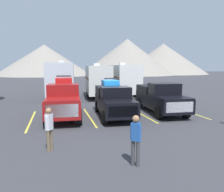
{
  "coord_description": "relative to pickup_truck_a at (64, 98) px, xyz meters",
  "views": [
    {
      "loc": [
        -3.89,
        -13.89,
        3.29
      ],
      "look_at": [
        0.0,
        0.94,
        1.2
      ],
      "focal_mm": 34.34,
      "sensor_mm": 36.0,
      "label": 1
    }
  ],
  "objects": [
    {
      "name": "camper_trailer_a",
      "position": [
        0.12,
        9.32,
        0.84
      ],
      "size": [
        3.19,
        8.77,
        3.98
      ],
      "color": "silver",
      "rests_on": "ground"
    },
    {
      "name": "mountain_ridge",
      "position": [
        14.92,
        76.67,
        5.47
      ],
      "size": [
        126.91,
        46.9,
        14.95
      ],
      "color": "gray",
      "rests_on": "ground"
    },
    {
      "name": "pickup_truck_b",
      "position": [
        3.22,
        -0.38,
        -0.11
      ],
      "size": [
        2.38,
        5.41,
        2.53
      ],
      "color": "black",
      "rests_on": "ground"
    },
    {
      "name": "lot_stripe_b",
      "position": [
        1.6,
        -0.26,
        -1.25
      ],
      "size": [
        0.12,
        5.5,
        0.01
      ],
      "primitive_type": "cube",
      "color": "gold",
      "rests_on": "ground"
    },
    {
      "name": "person_a",
      "position": [
        -0.78,
        -5.69,
        -0.25
      ],
      "size": [
        0.31,
        0.33,
        1.73
      ],
      "color": "#726047",
      "rests_on": "ground"
    },
    {
      "name": "pickup_truck_c",
      "position": [
        6.83,
        -0.08,
        -0.16
      ],
      "size": [
        2.5,
        5.74,
        2.17
      ],
      "color": "black",
      "rests_on": "ground"
    },
    {
      "name": "camper_trailer_b",
      "position": [
        3.88,
        8.57,
        0.69
      ],
      "size": [
        2.85,
        7.67,
        3.69
      ],
      "color": "silver",
      "rests_on": "ground"
    },
    {
      "name": "lot_stripe_d",
      "position": [
        8.89,
        -0.26,
        -1.25
      ],
      "size": [
        0.12,
        5.5,
        0.01
      ],
      "primitive_type": "cube",
      "color": "gold",
      "rests_on": "ground"
    },
    {
      "name": "lot_stripe_a",
      "position": [
        -2.04,
        -0.26,
        -1.25
      ],
      "size": [
        0.12,
        5.5,
        0.01
      ],
      "primitive_type": "cube",
      "color": "gold",
      "rests_on": "ground"
    },
    {
      "name": "person_b",
      "position": [
        2.02,
        -7.71,
        -0.26
      ],
      "size": [
        0.32,
        0.32,
        1.73
      ],
      "color": "#3F3F42",
      "rests_on": "ground"
    },
    {
      "name": "ground_plane",
      "position": [
        3.43,
        -0.21,
        -1.25
      ],
      "size": [
        240.0,
        240.0,
        0.0
      ],
      "primitive_type": "plane",
      "color": "#38383D"
    },
    {
      "name": "camper_trailer_c",
      "position": [
        7.0,
        9.07,
        0.74
      ],
      "size": [
        2.97,
        7.95,
        3.78
      ],
      "color": "white",
      "rests_on": "ground"
    },
    {
      "name": "lot_stripe_c",
      "position": [
        5.25,
        -0.26,
        -1.25
      ],
      "size": [
        0.12,
        5.5,
        0.01
      ],
      "primitive_type": "cube",
      "color": "gold",
      "rests_on": "ground"
    },
    {
      "name": "pickup_truck_a",
      "position": [
        0.0,
        0.0,
        0.0
      ],
      "size": [
        2.43,
        5.47,
        2.71
      ],
      "color": "maroon",
      "rests_on": "ground"
    }
  ]
}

